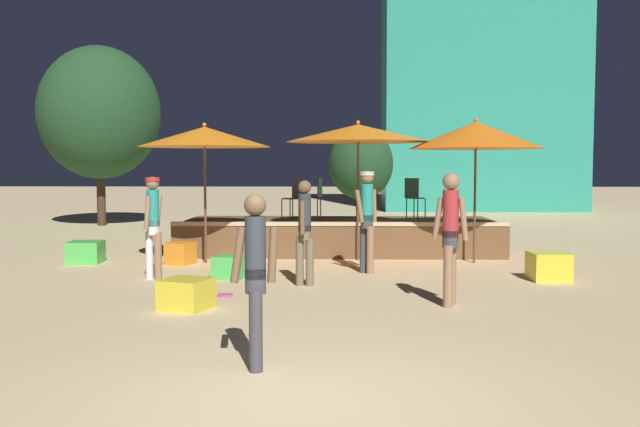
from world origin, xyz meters
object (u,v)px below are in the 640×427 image
Objects in this scene: cube_seat_2 at (86,252)px; bistro_chair_1 at (414,194)px; person_2 at (367,214)px; person_3 at (153,221)px; bistro_chair_0 at (295,194)px; background_tree_1 at (99,113)px; patio_umbrella_2 at (205,137)px; cube_seat_3 at (180,253)px; person_0 at (305,229)px; frisbee_disc at (225,295)px; person_4 at (450,232)px; patio_umbrella_1 at (358,133)px; cube_seat_5 at (230,267)px; bistro_chair_2 at (317,193)px; patio_umbrella_0 at (476,135)px; person_1 at (256,275)px; cube_seat_1 at (549,266)px; cube_seat_4 at (186,294)px; background_tree_0 at (361,164)px.

cube_seat_2 is 0.74× the size of bistro_chair_1.
person_2 is 3.78m from person_3.
bistro_chair_0 is 10.20m from background_tree_1.
patio_umbrella_2 reaches higher than cube_seat_2.
person_0 is at bearing -43.82° from cube_seat_3.
person_4 is at bearing -11.75° from frisbee_disc.
bistro_chair_1 is at bearing 42.96° from patio_umbrella_1.
cube_seat_5 is 4.60m from bistro_chair_2.
bistro_chair_0 is (2.22, 3.62, 0.32)m from person_3.
bistro_chair_1 is (6.77, 1.78, 1.11)m from cube_seat_2.
background_tree_1 is at bearing 131.04° from person_3.
patio_umbrella_2 is at bearing -110.96° from person_4.
bistro_chair_2 is (-3.24, 2.19, -1.24)m from patio_umbrella_0.
cube_seat_5 is at bearing -100.29° from person_4.
person_1 is at bearing -40.01° from bistro_chair_0.
cube_seat_3 is at bearing 11.56° from person_1.
person_3 is (1.91, -2.05, 0.79)m from cube_seat_2.
person_4 is at bearing 128.80° from bistro_chair_1.
patio_umbrella_0 is 6.52m from person_3.
bistro_chair_1 is (4.86, 3.83, 0.32)m from person_3.
patio_umbrella_1 is at bearing -37.21° from person_2.
person_2 is (-3.08, 0.72, 0.84)m from cube_seat_1.
background_tree_1 is (-6.74, 7.30, 2.33)m from bistro_chair_0.
cube_seat_4 is at bearing 17.83° from person_1.
cube_seat_1 is at bearing 157.19° from bistro_chair_1.
person_2 is at bearing 46.46° from frisbee_disc.
bistro_chair_1 is 11.99m from background_tree_1.
person_4 reaches higher than cube_seat_4.
person_4 reaches higher than cube_seat_3.
person_3 reaches higher than person_0.
person_2 is at bearing 30.97° from person_3.
patio_umbrella_1 is 1.75× the size of person_1.
background_tree_0 reaches higher than cube_seat_3.
cube_seat_2 is 4.92m from frisbee_disc.
bistro_chair_2 is at bearing 24.34° from bistro_chair_1.
cube_seat_4 is at bearing -51.42° from bistro_chair_0.
bistro_chair_0 is 3.89× the size of frisbee_disc.
cube_seat_2 is 0.36× the size of person_2.
cube_seat_3 is at bearing -63.15° from background_tree_1.
person_1 is 0.91× the size of person_2.
person_3 is 1.97× the size of bistro_chair_2.
cube_seat_5 is at bearing -29.95° from cube_seat_2.
person_1 is at bearing -47.60° from person_3.
person_0 is at bearing -58.12° from background_tree_1.
cube_seat_5 is at bearing -156.21° from patio_umbrella_0.
patio_umbrella_0 is at bearing 23.79° from cube_seat_5.
person_4 is 6.04m from bistro_chair_1.
person_1 reaches higher than cube_seat_3.
person_4 reaches higher than person_3.
person_0 reaches higher than cube_seat_3.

